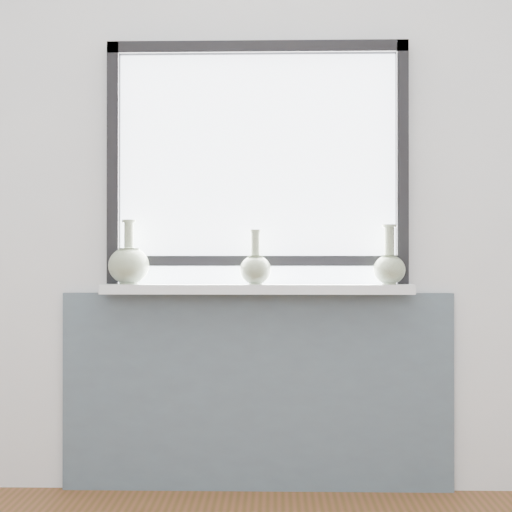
{
  "coord_description": "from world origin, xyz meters",
  "views": [
    {
      "loc": [
        0.08,
        -1.63,
        1.0
      ],
      "look_at": [
        0.0,
        1.55,
        1.02
      ],
      "focal_mm": 55.0,
      "sensor_mm": 36.0,
      "label": 1
    }
  ],
  "objects_px": {
    "windowsill": "(257,289)",
    "vase_a": "(129,264)",
    "vase_c": "(389,266)",
    "vase_b": "(255,267)"
  },
  "relations": [
    {
      "from": "windowsill",
      "to": "vase_a",
      "type": "height_order",
      "value": "vase_a"
    },
    {
      "from": "windowsill",
      "to": "vase_a",
      "type": "xyz_separation_m",
      "value": [
        -0.55,
        -0.01,
        0.11
      ]
    },
    {
      "from": "windowsill",
      "to": "vase_a",
      "type": "relative_size",
      "value": 4.79
    },
    {
      "from": "vase_a",
      "to": "vase_b",
      "type": "relative_size",
      "value": 1.19
    },
    {
      "from": "vase_a",
      "to": "vase_c",
      "type": "relative_size",
      "value": 1.09
    },
    {
      "from": "windowsill",
      "to": "vase_a",
      "type": "bearing_deg",
      "value": -179.02
    },
    {
      "from": "vase_b",
      "to": "windowsill",
      "type": "bearing_deg",
      "value": 77.86
    },
    {
      "from": "windowsill",
      "to": "vase_b",
      "type": "bearing_deg",
      "value": -102.14
    },
    {
      "from": "vase_a",
      "to": "vase_c",
      "type": "distance_m",
      "value": 1.11
    },
    {
      "from": "windowsill",
      "to": "vase_c",
      "type": "xyz_separation_m",
      "value": [
        0.56,
        -0.02,
        0.1
      ]
    }
  ]
}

